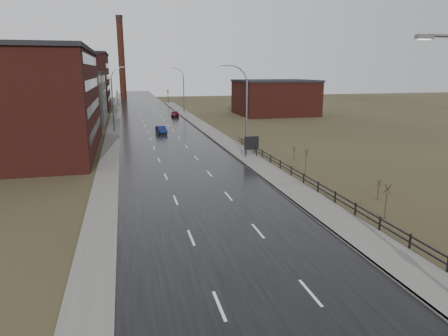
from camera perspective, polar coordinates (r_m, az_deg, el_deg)
road at (r=73.06m, az=-9.10°, el=5.19°), size 14.00×300.00×0.06m
sidewalk_right at (r=50.38m, az=3.27°, el=1.60°), size 3.20×180.00×0.18m
curb_right at (r=49.96m, az=1.60°, el=1.51°), size 0.16×180.00×0.18m
sidewalk_left at (r=72.83m, az=-15.56°, el=4.86°), size 2.40×260.00×0.12m
warehouse_near at (r=59.08m, az=-28.90°, el=8.26°), size 22.44×28.56×13.50m
warehouse_mid at (r=90.97m, az=-21.78°, el=9.37°), size 16.32×20.40×10.50m
warehouse_far at (r=121.25m, az=-22.45°, el=11.35°), size 26.52×24.48×15.50m
building_right at (r=101.01m, az=7.27°, el=9.99°), size 18.36×16.32×8.50m
smokestack at (r=162.10m, az=-14.45°, el=15.03°), size 2.70×2.70×30.70m
streetlight_right_mid at (r=50.42m, az=2.91°, el=8.22°), size 3.36×0.28×11.35m
streetlight_left at (r=74.20m, az=-15.42°, el=9.52°), size 3.36×0.28×11.35m
streetlight_right_far at (r=103.17m, az=-5.95°, el=10.98°), size 3.36×0.28×11.35m
guardrail at (r=35.87m, az=13.81°, el=-2.78°), size 0.10×53.05×1.10m
shrub_c at (r=31.57m, az=22.15°, el=-4.31°), size 0.64×0.67×2.71m
shrub_d at (r=36.04m, az=21.21°, el=-2.87°), size 0.43×0.45×1.78m
shrub_e at (r=42.49m, az=11.64°, el=0.99°), size 0.66×0.70×2.81m
shrub_f at (r=49.05m, az=9.96°, el=2.06°), size 0.42×0.44×1.72m
billboard at (r=49.94m, az=3.94°, el=3.48°), size 1.89×0.17×2.74m
traffic_light_left at (r=132.18m, az=-15.06°, el=10.65°), size 0.58×2.73×5.30m
traffic_light_right at (r=132.91m, az=-8.03°, el=10.99°), size 0.58×2.73×5.30m
car_near at (r=70.19m, az=-8.96°, el=5.37°), size 1.82×4.09×1.30m
car_far at (r=95.82m, az=-7.03°, el=7.68°), size 1.94×4.36×1.46m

